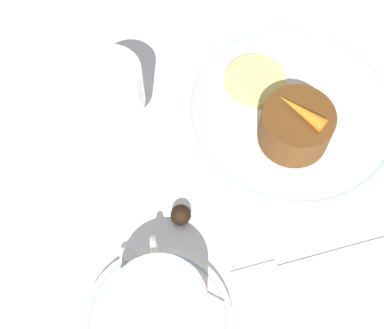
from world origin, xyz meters
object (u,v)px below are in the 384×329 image
(coffee_cup, at_px, (159,308))
(wine_glass, at_px, (112,91))
(dinner_plate, at_px, (292,111))
(dessert_cake, at_px, (296,126))
(fork, at_px, (299,264))

(coffee_cup, relative_size, wine_glass, 1.03)
(dinner_plate, bearing_deg, wine_glass, 88.93)
(coffee_cup, relative_size, dessert_cake, 1.44)
(fork, relative_size, dessert_cake, 2.32)
(dinner_plate, xyz_separation_m, wine_glass, (0.00, 0.21, 0.07))
(dinner_plate, height_order, coffee_cup, coffee_cup)
(coffee_cup, distance_m, wine_glass, 0.23)
(coffee_cup, distance_m, fork, 0.16)
(coffee_cup, bearing_deg, fork, -75.53)
(coffee_cup, bearing_deg, dinner_plate, -38.29)
(wine_glass, xyz_separation_m, fork, (-0.19, -0.18, -0.08))
(wine_glass, relative_size, dessert_cake, 1.39)
(coffee_cup, height_order, wine_glass, wine_glass)
(dinner_plate, relative_size, coffee_cup, 2.25)
(dessert_cake, bearing_deg, dinner_plate, -11.97)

